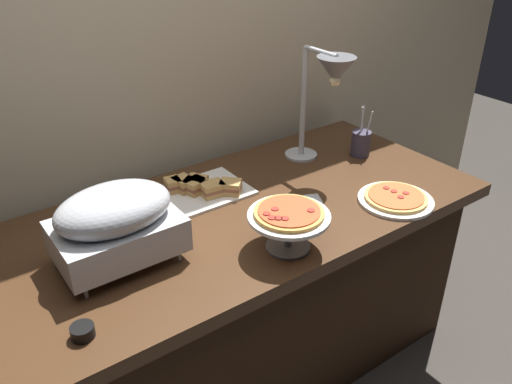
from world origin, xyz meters
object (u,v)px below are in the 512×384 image
sandwich_platter (199,189)px  utensil_holder (361,143)px  pizza_plate_center (289,218)px  heat_lamp (329,81)px  serving_spatula (317,204)px  pizza_plate_front (396,199)px  sauce_cup_near (82,331)px  chafing_dish (116,222)px

sandwich_platter → utensil_holder: (0.75, -0.11, 0.04)m
pizza_plate_center → utensil_holder: bearing=27.5°
heat_lamp → sandwich_platter: bearing=168.5°
heat_lamp → serving_spatula: (-0.23, -0.21, -0.37)m
pizza_plate_center → serving_spatula: pizza_plate_center is taller
heat_lamp → serving_spatula: size_ratio=2.86×
pizza_plate_center → sandwich_platter: (-0.06, 0.47, -0.09)m
heat_lamp → sandwich_platter: (-0.54, 0.11, -0.35)m
utensil_holder → serving_spatula: size_ratio=1.31×
pizza_plate_center → sandwich_platter: 0.48m
pizza_plate_front → utensil_holder: bearing=62.9°
serving_spatula → pizza_plate_front: bearing=-31.1°
heat_lamp → sauce_cup_near: size_ratio=7.79×
chafing_dish → heat_lamp: size_ratio=0.77×
sauce_cup_near → serving_spatula: bearing=9.1°
chafing_dish → sandwich_platter: chafing_dish is taller
pizza_plate_center → chafing_dish: bearing=152.1°
sauce_cup_near → utensil_holder: (1.37, 0.36, 0.04)m
sauce_cup_near → serving_spatula: sauce_cup_near is taller
heat_lamp → pizza_plate_front: (0.03, -0.37, -0.36)m
pizza_plate_center → heat_lamp: bearing=37.0°
chafing_dish → pizza_plate_front: chafing_dish is taller
chafing_dish → sandwich_platter: 0.48m
heat_lamp → pizza_plate_center: size_ratio=1.84×
heat_lamp → serving_spatula: 0.48m
sandwich_platter → sauce_cup_near: size_ratio=6.32×
pizza_plate_front → sandwich_platter: sandwich_platter is taller
sandwich_platter → pizza_plate_center: bearing=-83.3°
heat_lamp → pizza_plate_front: size_ratio=1.74×
utensil_holder → sauce_cup_near: bearing=-165.2°
chafing_dish → serving_spatula: chafing_dish is taller
chafing_dish → pizza_plate_front: (0.98, -0.25, -0.13)m
heat_lamp → pizza_plate_center: 0.66m
pizza_plate_center → utensil_holder: size_ratio=1.18×
chafing_dish → pizza_plate_center: (0.47, -0.25, -0.03)m
chafing_dish → utensil_holder: chafing_dish is taller
pizza_plate_front → sauce_cup_near: size_ratio=4.49×
chafing_dish → serving_spatula: size_ratio=2.19×
sandwich_platter → sauce_cup_near: bearing=-142.7°
sandwich_platter → serving_spatula: (0.31, -0.32, -0.02)m
heat_lamp → utensil_holder: size_ratio=2.17×
heat_lamp → sandwich_platter: heat_lamp is taller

